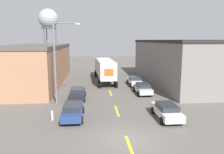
% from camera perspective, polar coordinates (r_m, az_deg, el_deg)
% --- Properties ---
extents(ground_plane, '(160.00, 160.00, 0.00)m').
position_cam_1_polar(ground_plane, '(16.19, 4.03, -16.04)').
color(ground_plane, '#56514C').
extents(road_centerline, '(0.20, 18.44, 0.01)m').
position_cam_1_polar(road_centerline, '(22.16, 1.27, -8.79)').
color(road_centerline, gold).
rests_on(road_centerline, ground_plane).
extents(warehouse_left, '(8.57, 24.95, 6.25)m').
position_cam_1_polar(warehouse_left, '(37.87, -19.13, 3.23)').
color(warehouse_left, '#9E7051').
rests_on(warehouse_left, ground_plane).
extents(warehouse_right, '(9.84, 25.21, 7.04)m').
position_cam_1_polar(warehouse_right, '(38.20, 17.05, 3.99)').
color(warehouse_right, slate).
rests_on(warehouse_right, ground_plane).
extents(semi_truck, '(3.22, 13.50, 3.76)m').
position_cam_1_polar(semi_truck, '(37.66, -2.03, 2.42)').
color(semi_truck, black).
rests_on(semi_truck, ground_plane).
extents(parked_car_right_near, '(1.94, 4.46, 1.38)m').
position_cam_1_polar(parked_car_right_near, '(20.47, 14.05, -8.51)').
color(parked_car_right_near, silver).
rests_on(parked_car_right_near, ground_plane).
extents(parked_car_right_far, '(1.94, 4.46, 1.38)m').
position_cam_1_polar(parked_car_right_far, '(34.26, 5.93, -0.96)').
color(parked_car_right_far, silver).
rests_on(parked_car_right_far, ground_plane).
extents(parked_car_left_far, '(1.94, 4.46, 1.38)m').
position_cam_1_polar(parked_car_left_far, '(26.48, -9.05, -4.18)').
color(parked_car_left_far, black).
rests_on(parked_car_left_far, ground_plane).
extents(parked_car_left_near, '(1.94, 4.46, 1.38)m').
position_cam_1_polar(parked_car_left_near, '(20.19, -10.21, -8.62)').
color(parked_car_left_near, navy).
rests_on(parked_car_left_near, ground_plane).
extents(parked_car_right_mid, '(1.94, 4.46, 1.38)m').
position_cam_1_polar(parked_car_right_mid, '(29.07, 8.01, -2.92)').
color(parked_car_right_mid, '#B2B2B7').
rests_on(parked_car_right_mid, ground_plane).
extents(water_tower, '(5.84, 5.84, 16.18)m').
position_cam_1_polar(water_tower, '(69.88, -16.31, 14.26)').
color(water_tower, '#47474C').
rests_on(water_tower, ground_plane).
extents(street_lamp, '(2.94, 0.32, 8.93)m').
position_cam_1_polar(street_lamp, '(24.50, -14.00, 5.04)').
color(street_lamp, slate).
rests_on(street_lamp, ground_plane).
extents(fire_hydrant, '(0.22, 0.22, 0.87)m').
position_cam_1_polar(fire_hydrant, '(20.27, -15.35, -9.65)').
color(fire_hydrant, silver).
rests_on(fire_hydrant, ground_plane).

